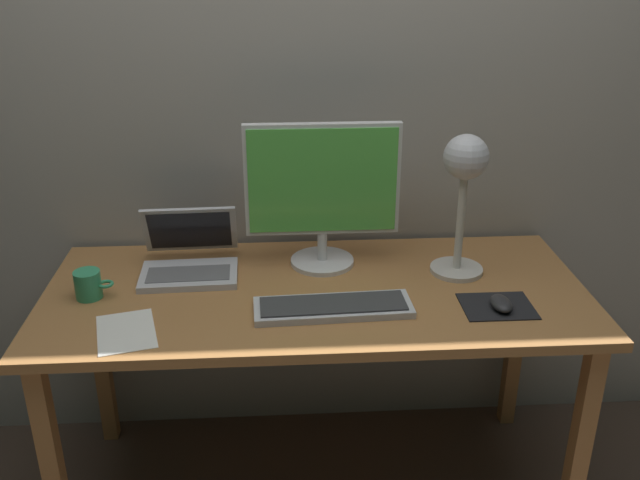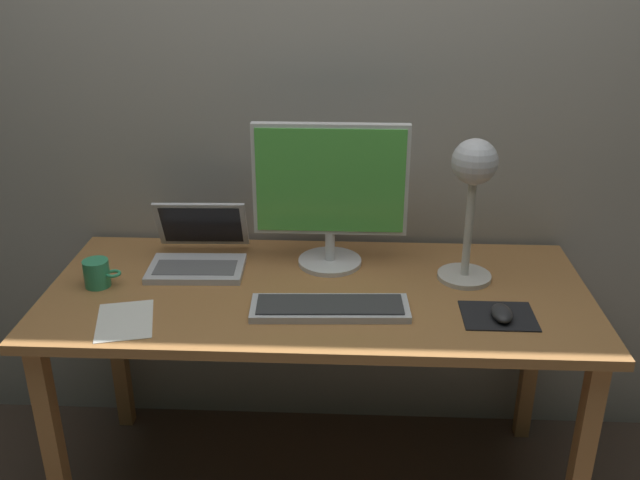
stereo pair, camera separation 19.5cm
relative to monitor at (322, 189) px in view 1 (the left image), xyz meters
name	(u,v)px [view 1 (the left image)]	position (x,y,z in m)	size (l,w,h in m)	color
back_wall	(308,73)	(-0.03, 0.23, 0.31)	(4.80, 0.06, 2.60)	#9E998E
desk	(316,312)	(-0.03, -0.17, -0.33)	(1.60, 0.70, 0.74)	#A8703D
monitor	(322,189)	(0.00, 0.00, 0.00)	(0.47, 0.20, 0.46)	silver
keyboard_main	(333,307)	(0.01, -0.31, -0.24)	(0.45, 0.16, 0.03)	silver
laptop	(190,253)	(-0.41, -0.01, -0.20)	(0.30, 0.28, 0.19)	silver
desk_lamp	(464,177)	(0.41, -0.08, 0.06)	(0.16, 0.16, 0.44)	beige
mousepad	(497,306)	(0.47, -0.31, -0.25)	(0.20, 0.16, 0.00)	black
mouse	(501,303)	(0.48, -0.33, -0.23)	(0.06, 0.10, 0.03)	#28282B
coffee_mug	(89,285)	(-0.68, -0.18, -0.21)	(0.11, 0.08, 0.08)	#339966
paper_sheet_near_mouse	(126,332)	(-0.55, -0.38, -0.25)	(0.15, 0.21, 0.00)	white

